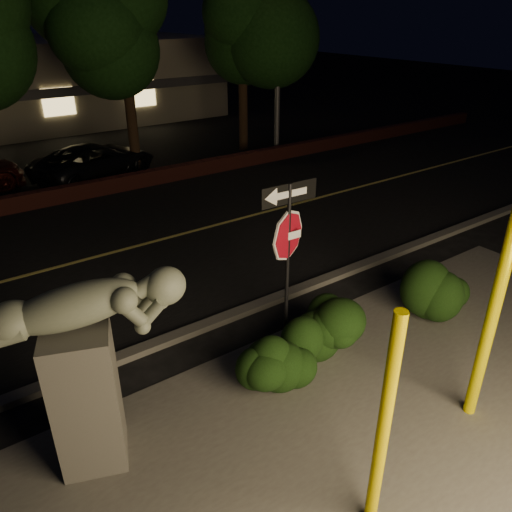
{
  "coord_description": "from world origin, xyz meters",
  "views": [
    {
      "loc": [
        -4.16,
        -3.97,
        5.4
      ],
      "look_at": [
        0.25,
        2.21,
        1.6
      ],
      "focal_mm": 35.0,
      "sensor_mm": 36.0,
      "label": 1
    }
  ],
  "objects_px": {
    "sculpture": "(83,355)",
    "parked_car_dark": "(95,161)",
    "yellow_pole_left": "(383,428)",
    "yellow_pole_right": "(492,316)",
    "signpost": "(288,236)"
  },
  "relations": [
    {
      "from": "yellow_pole_right",
      "to": "yellow_pole_left",
      "type": "bearing_deg",
      "value": -171.83
    },
    {
      "from": "yellow_pole_right",
      "to": "sculpture",
      "type": "bearing_deg",
      "value": 153.35
    },
    {
      "from": "signpost",
      "to": "sculpture",
      "type": "xyz_separation_m",
      "value": [
        -3.5,
        -0.45,
        -0.48
      ]
    },
    {
      "from": "sculpture",
      "to": "parked_car_dark",
      "type": "distance_m",
      "value": 12.73
    },
    {
      "from": "signpost",
      "to": "yellow_pole_right",
      "type": "bearing_deg",
      "value": -64.1
    },
    {
      "from": "yellow_pole_left",
      "to": "sculpture",
      "type": "height_order",
      "value": "yellow_pole_left"
    },
    {
      "from": "yellow_pole_left",
      "to": "signpost",
      "type": "distance_m",
      "value": 3.5
    },
    {
      "from": "yellow_pole_left",
      "to": "sculpture",
      "type": "bearing_deg",
      "value": 129.27
    },
    {
      "from": "yellow_pole_right",
      "to": "signpost",
      "type": "height_order",
      "value": "yellow_pole_right"
    },
    {
      "from": "yellow_pole_right",
      "to": "signpost",
      "type": "xyz_separation_m",
      "value": [
        -1.25,
        2.83,
        0.45
      ]
    },
    {
      "from": "yellow_pole_left",
      "to": "yellow_pole_right",
      "type": "bearing_deg",
      "value": 8.17
    },
    {
      "from": "parked_car_dark",
      "to": "yellow_pole_right",
      "type": "bearing_deg",
      "value": 163.11
    },
    {
      "from": "sculpture",
      "to": "yellow_pole_left",
      "type": "bearing_deg",
      "value": -30.21
    },
    {
      "from": "sculpture",
      "to": "parked_car_dark",
      "type": "relative_size",
      "value": 0.62
    },
    {
      "from": "yellow_pole_right",
      "to": "sculpture",
      "type": "distance_m",
      "value": 5.31
    }
  ]
}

